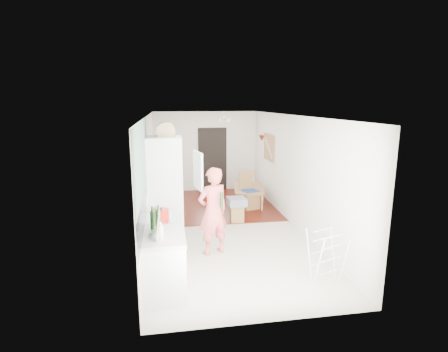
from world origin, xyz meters
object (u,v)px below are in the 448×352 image
object	(u,v)px
dining_chair	(250,191)
drying_rack	(326,257)
person	(213,204)
dining_table	(249,197)
stool	(237,214)

from	to	relation	value
dining_chair	drying_rack	xyz separation A→B (m)	(0.27, -3.99, -0.08)
person	dining_table	size ratio (longest dim) A/B	1.65
drying_rack	person	bearing A→B (deg)	119.84
drying_rack	dining_chair	bearing A→B (deg)	74.17
dining_chair	stool	distance (m)	1.15
dining_chair	drying_rack	world-z (taller)	dining_chair
dining_table	stool	xyz separation A→B (m)	(-0.62, -1.34, -0.01)
person	drying_rack	size ratio (longest dim) A/B	2.31
dining_table	dining_chair	size ratio (longest dim) A/B	1.19
drying_rack	stool	bearing A→B (deg)	85.33
dining_chair	drying_rack	distance (m)	4.00
stool	drying_rack	xyz separation A→B (m)	(0.81, -3.02, 0.22)
person	stool	xyz separation A→B (m)	(0.78, 1.66, -0.77)
dining_table	stool	distance (m)	1.48
person	dining_chair	xyz separation A→B (m)	(1.32, 2.63, -0.47)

